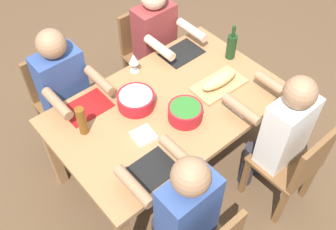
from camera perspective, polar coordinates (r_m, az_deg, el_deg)
name	(u,v)px	position (r m, az deg, el deg)	size (l,w,h in m)	color
ground_plane	(168,164)	(3.31, 0.00, -7.20)	(8.00, 8.00, 0.00)	brown
dining_table	(168,112)	(2.79, 0.00, 0.37)	(1.62, 1.02, 0.74)	#9E7044
chair_near_right	(59,96)	(3.26, -15.69, 2.75)	(0.40, 0.40, 0.85)	brown
diner_near_right	(66,89)	(2.99, -14.78, 3.72)	(0.41, 0.53, 1.20)	#2D2D38
chair_far_left	(294,165)	(2.86, 18.12, -7.03)	(0.40, 0.40, 0.85)	brown
diner_far_left	(280,130)	(2.73, 16.18, -2.17)	(0.41, 0.53, 1.20)	#2D2D38
chair_near_left	(145,50)	(3.58, -3.35, 9.59)	(0.40, 0.40, 0.85)	brown
diner_near_left	(158,40)	(3.33, -1.50, 10.96)	(0.41, 0.53, 1.20)	#2D2D38
diner_far_right	(183,209)	(2.31, 2.19, -13.62)	(0.41, 0.53, 1.20)	#2D2D38
serving_bowl_pasta	(136,100)	(2.69, -4.74, 2.27)	(0.26, 0.26, 0.10)	#B21923
serving_bowl_greens	(185,112)	(2.60, 2.55, 0.45)	(0.23, 0.23, 0.11)	#B21923
cutting_board	(219,85)	(2.87, 7.47, 4.39)	(0.40, 0.22, 0.02)	tan
bread_loaf	(219,80)	(2.83, 7.58, 5.19)	(0.32, 0.11, 0.09)	tan
wine_bottle	(231,46)	(3.07, 9.31, 9.99)	(0.08, 0.08, 0.29)	#193819
beer_bottle	(82,121)	(2.54, -12.56, -0.85)	(0.06, 0.06, 0.22)	brown
wine_glass	(134,59)	(2.91, -5.08, 8.15)	(0.08, 0.08, 0.17)	silver
placemat_near_right	(87,107)	(2.76, -11.84, 1.13)	(0.32, 0.23, 0.01)	maroon
fork_far_left	(235,111)	(2.72, 9.76, 0.58)	(0.02, 0.17, 0.01)	silver
placemat_near_left	(182,53)	(3.13, 2.02, 9.08)	(0.32, 0.23, 0.01)	black
placemat_far_right	(150,171)	(2.38, -2.65, -8.30)	(0.32, 0.23, 0.01)	black
napkin_stack	(144,136)	(2.53, -3.61, -3.05)	(0.14, 0.14, 0.02)	white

